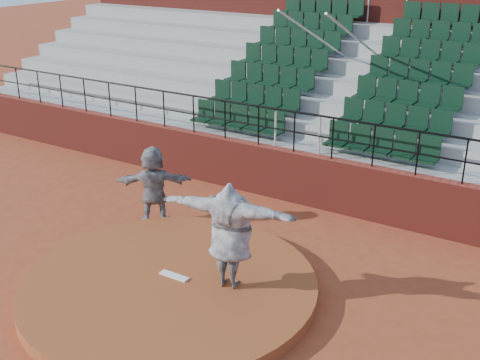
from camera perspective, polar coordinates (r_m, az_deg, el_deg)
name	(u,v)px	position (r m, az deg, el deg)	size (l,w,h in m)	color
ground	(170,292)	(11.52, -6.67, -10.47)	(90.00, 90.00, 0.00)	#9A3F22
pitchers_mound	(170,286)	(11.45, -6.69, -9.94)	(5.50, 5.50, 0.25)	#964621
pitching_rubber	(174,276)	(11.48, -6.26, -9.02)	(0.60, 0.15, 0.03)	white
boundary_wall	(293,176)	(15.01, 5.02, 0.37)	(24.00, 0.30, 1.30)	maroon
wall_railing	(295,123)	(14.56, 5.20, 5.43)	(24.04, 0.05, 1.03)	black
seating_deck	(351,112)	(17.94, 10.44, 6.34)	(24.00, 5.97, 4.63)	#999893
press_box_facade	(400,23)	(21.21, 14.96, 14.20)	(24.00, 3.00, 7.10)	maroon
pitcher	(230,235)	(10.69, -0.95, -5.24)	(2.49, 0.68, 2.02)	black
fielder	(154,185)	(13.83, -8.18, -0.48)	(1.71, 0.54, 1.84)	black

